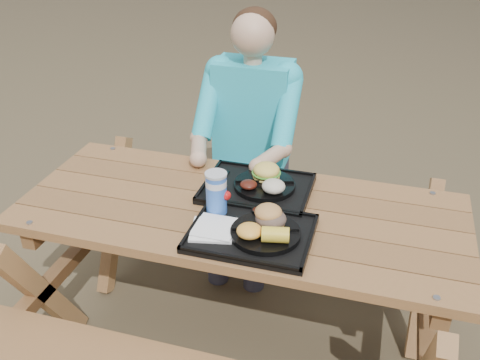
# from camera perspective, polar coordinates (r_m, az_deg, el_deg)

# --- Properties ---
(ground) EXTENTS (60.00, 60.00, 0.00)m
(ground) POSITION_cam_1_polar(r_m,az_deg,el_deg) (2.64, 0.00, -16.79)
(ground) COLOR #999999
(ground) RESTS_ON ground
(picnic_table) EXTENTS (1.80, 1.49, 0.75)m
(picnic_table) POSITION_cam_1_polar(r_m,az_deg,el_deg) (2.39, 0.00, -10.59)
(picnic_table) COLOR #999999
(picnic_table) RESTS_ON ground
(tray_near) EXTENTS (0.45, 0.35, 0.02)m
(tray_near) POSITION_cam_1_polar(r_m,az_deg,el_deg) (1.99, 1.21, -5.80)
(tray_near) COLOR black
(tray_near) RESTS_ON picnic_table
(tray_far) EXTENTS (0.45, 0.35, 0.02)m
(tray_far) POSITION_cam_1_polar(r_m,az_deg,el_deg) (2.27, 1.82, -0.98)
(tray_far) COLOR black
(tray_far) RESTS_ON picnic_table
(plate_near) EXTENTS (0.26, 0.26, 0.02)m
(plate_near) POSITION_cam_1_polar(r_m,az_deg,el_deg) (1.97, 2.73, -5.66)
(plate_near) COLOR black
(plate_near) RESTS_ON tray_near
(plate_far) EXTENTS (0.26, 0.26, 0.02)m
(plate_far) POSITION_cam_1_polar(r_m,az_deg,el_deg) (2.26, 2.63, -0.53)
(plate_far) COLOR black
(plate_far) RESTS_ON tray_far
(napkin_stack) EXTENTS (0.19, 0.19, 0.02)m
(napkin_stack) POSITION_cam_1_polar(r_m,az_deg,el_deg) (1.99, -2.96, -5.24)
(napkin_stack) COLOR white
(napkin_stack) RESTS_ON tray_near
(soda_cup) EXTENTS (0.08, 0.08, 0.16)m
(soda_cup) POSITION_cam_1_polar(r_m,az_deg,el_deg) (2.06, -2.54, -1.49)
(soda_cup) COLOR blue
(soda_cup) RESTS_ON tray_near
(condiment_bbq) EXTENTS (0.05, 0.05, 0.03)m
(condiment_bbq) POSITION_cam_1_polar(r_m,az_deg,el_deg) (2.07, 1.88, -3.49)
(condiment_bbq) COLOR #320C05
(condiment_bbq) RESTS_ON tray_near
(condiment_mustard) EXTENTS (0.04, 0.04, 0.03)m
(condiment_mustard) POSITION_cam_1_polar(r_m,az_deg,el_deg) (2.07, 3.52, -3.68)
(condiment_mustard) COLOR orange
(condiment_mustard) RESTS_ON tray_near
(sandwich) EXTENTS (0.11, 0.11, 0.11)m
(sandwich) POSITION_cam_1_polar(r_m,az_deg,el_deg) (1.97, 3.33, -3.33)
(sandwich) COLOR #CC8A48
(sandwich) RESTS_ON plate_near
(mac_cheese) EXTENTS (0.09, 0.09, 0.05)m
(mac_cheese) POSITION_cam_1_polar(r_m,az_deg,el_deg) (1.92, 1.02, -5.45)
(mac_cheese) COLOR #FFBA43
(mac_cheese) RESTS_ON plate_near
(corn_cob) EXTENTS (0.11, 0.11, 0.06)m
(corn_cob) POSITION_cam_1_polar(r_m,az_deg,el_deg) (1.90, 3.79, -5.85)
(corn_cob) COLOR yellow
(corn_cob) RESTS_ON plate_near
(cutlery_far) EXTENTS (0.03, 0.15, 0.01)m
(cutlery_far) POSITION_cam_1_polar(r_m,az_deg,el_deg) (2.32, -1.88, 0.10)
(cutlery_far) COLOR black
(cutlery_far) RESTS_ON tray_far
(burger) EXTENTS (0.12, 0.12, 0.10)m
(burger) POSITION_cam_1_polar(r_m,az_deg,el_deg) (2.27, 2.84, 1.39)
(burger) COLOR #F5CF56
(burger) RESTS_ON plate_far
(baked_beans) EXTENTS (0.07, 0.07, 0.03)m
(baked_beans) POSITION_cam_1_polar(r_m,az_deg,el_deg) (2.21, 0.92, -0.49)
(baked_beans) COLOR #48170E
(baked_beans) RESTS_ON plate_far
(potato_salad) EXTENTS (0.10, 0.10, 0.05)m
(potato_salad) POSITION_cam_1_polar(r_m,az_deg,el_deg) (2.18, 3.60, -0.67)
(potato_salad) COLOR beige
(potato_salad) RESTS_ON plate_far
(diner) EXTENTS (0.48, 0.84, 1.28)m
(diner) POSITION_cam_1_polar(r_m,az_deg,el_deg) (2.83, 1.26, 2.90)
(diner) COLOR teal
(diner) RESTS_ON ground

